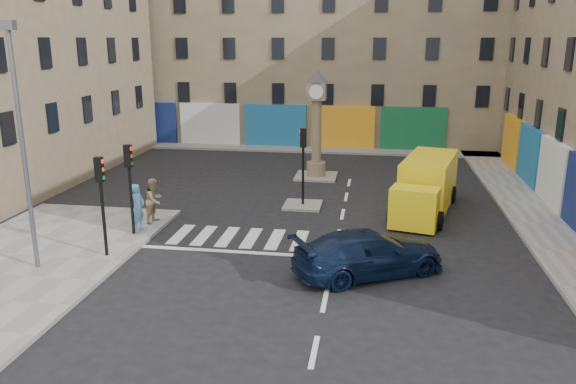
% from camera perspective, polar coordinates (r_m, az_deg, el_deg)
% --- Properties ---
extents(ground, '(120.00, 120.00, 0.00)m').
position_cam_1_polar(ground, '(19.64, 4.30, -8.40)').
color(ground, black).
rests_on(ground, ground).
extents(sidewalk_left, '(7.00, 16.00, 0.15)m').
position_cam_1_polar(sidewalk_left, '(21.62, -26.98, -7.63)').
color(sidewalk_left, gray).
rests_on(sidewalk_left, ground).
extents(sidewalk_right, '(2.60, 30.00, 0.15)m').
position_cam_1_polar(sidewalk_right, '(29.93, 22.81, -1.04)').
color(sidewalk_right, gray).
rests_on(sidewalk_right, ground).
extents(sidewalk_far, '(32.00, 2.40, 0.15)m').
position_cam_1_polar(sidewalk_far, '(41.24, 1.31, 4.40)').
color(sidewalk_far, gray).
rests_on(sidewalk_far, ground).
extents(island_near, '(1.80, 1.80, 0.12)m').
position_cam_1_polar(island_near, '(27.30, 1.51, -1.34)').
color(island_near, gray).
rests_on(island_near, ground).
extents(island_far, '(2.40, 2.40, 0.12)m').
position_cam_1_polar(island_far, '(33.05, 2.86, 1.61)').
color(island_far, gray).
rests_on(island_far, ground).
extents(building_far, '(32.00, 10.00, 17.00)m').
position_cam_1_polar(building_far, '(46.25, 2.37, 16.08)').
color(building_far, gray).
rests_on(building_far, ground).
extents(building_left, '(8.00, 20.00, 15.00)m').
position_cam_1_polar(building_left, '(36.20, -26.02, 13.22)').
color(building_left, '#8F795E').
rests_on(building_left, ground).
extents(traffic_light_left_near, '(0.28, 0.22, 3.70)m').
position_cam_1_polar(traffic_light_left_near, '(21.21, -18.45, 0.13)').
color(traffic_light_left_near, black).
rests_on(traffic_light_left_near, sidewalk_left).
extents(traffic_light_left_far, '(0.28, 0.22, 3.70)m').
position_cam_1_polar(traffic_light_left_far, '(23.29, -15.80, 1.66)').
color(traffic_light_left_far, black).
rests_on(traffic_light_left_far, sidewalk_left).
extents(traffic_light_island, '(0.28, 0.22, 3.70)m').
position_cam_1_polar(traffic_light_island, '(26.68, 1.55, 3.87)').
color(traffic_light_island, black).
rests_on(traffic_light_island, island_near).
extents(lamp_post, '(0.50, 0.25, 8.30)m').
position_cam_1_polar(lamp_post, '(20.57, -25.47, 5.17)').
color(lamp_post, '#595B60').
rests_on(lamp_post, sidewalk_left).
extents(clock_pillar, '(1.20, 1.20, 6.10)m').
position_cam_1_polar(clock_pillar, '(32.40, 2.94, 7.61)').
color(clock_pillar, '#8F795E').
rests_on(clock_pillar, island_far).
extents(navy_sedan, '(5.71, 4.53, 1.55)m').
position_cam_1_polar(navy_sedan, '(19.58, 8.19, -6.16)').
color(navy_sedan, '#0B1833').
rests_on(navy_sedan, ground).
extents(yellow_van, '(3.59, 7.09, 2.47)m').
position_cam_1_polar(yellow_van, '(27.09, 13.86, 0.63)').
color(yellow_van, yellow).
rests_on(yellow_van, ground).
extents(pedestrian_blue, '(0.56, 0.78, 1.99)m').
position_cam_1_polar(pedestrian_blue, '(24.01, -14.98, -1.53)').
color(pedestrian_blue, '#5EA4D8').
rests_on(pedestrian_blue, sidewalk_left).
extents(pedestrian_tan, '(0.90, 1.07, 1.95)m').
position_cam_1_polar(pedestrian_tan, '(24.97, -13.42, -0.82)').
color(pedestrian_tan, tan).
rests_on(pedestrian_tan, sidewalk_left).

